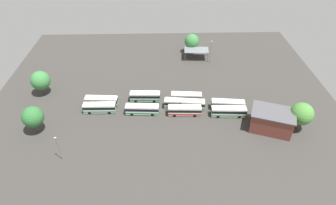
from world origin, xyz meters
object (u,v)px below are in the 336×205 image
(bus_row0_slot0, at_px, (100,108))
(lamp_post_by_building, at_px, (211,51))
(bus_row3_slot1, at_px, (228,105))
(tree_northwest, at_px, (192,41))
(bus_row2_slot0, at_px, (185,110))
(bus_row1_slot2, at_px, (145,96))
(tree_northeast, at_px, (302,114))
(tree_east_edge, at_px, (33,117))
(bus_row2_slot2, at_px, (186,97))
(maintenance_shelter, at_px, (196,50))
(bus_row2_slot1, at_px, (184,104))
(lamp_post_far_corner, at_px, (58,147))
(bus_row0_slot1, at_px, (102,101))
(depot_building, at_px, (272,120))
(tree_south_edge, at_px, (40,81))
(bus_row1_slot0, at_px, (142,109))
(bus_row3_slot0, at_px, (229,111))

(bus_row0_slot0, bearing_deg, lamp_post_by_building, 37.76)
(bus_row3_slot1, xyz_separation_m, tree_northwest, (-8.49, 40.27, 3.84))
(bus_row2_slot0, xyz_separation_m, bus_row3_slot1, (14.66, 2.57, 0.00))
(bus_row1_slot2, height_order, tree_northeast, tree_northeast)
(bus_row2_slot0, bearing_deg, tree_east_edge, -171.72)
(bus_row2_slot2, xyz_separation_m, maintenance_shelter, (6.65, 30.61, 2.11))
(bus_row2_slot1, distance_m, maintenance_shelter, 35.20)
(maintenance_shelter, bearing_deg, lamp_post_far_corner, -127.64)
(maintenance_shelter, xyz_separation_m, lamp_post_far_corner, (-43.12, -55.91, 0.61))
(bus_row3_slot1, xyz_separation_m, maintenance_shelter, (-6.88, 35.19, 2.11))
(bus_row0_slot0, xyz_separation_m, tree_northwest, (34.15, 40.63, 3.84))
(bus_row1_slot2, height_order, bus_row2_slot0, same)
(bus_row0_slot0, relative_size, tree_northwest, 1.21)
(lamp_post_far_corner, bearing_deg, bus_row0_slot0, 70.13)
(bus_row0_slot1, relative_size, bus_row2_slot1, 0.81)
(lamp_post_far_corner, bearing_deg, bus_row0_slot1, 72.69)
(maintenance_shelter, bearing_deg, bus_row2_slot0, -101.64)
(bus_row3_slot1, height_order, tree_northwest, tree_northwest)
(bus_row1_slot2, height_order, lamp_post_far_corner, lamp_post_far_corner)
(bus_row2_slot1, bearing_deg, lamp_post_far_corner, -148.67)
(bus_row1_slot2, bearing_deg, tree_east_edge, -155.58)
(bus_row0_slot1, relative_size, depot_building, 0.75)
(tree_northwest, xyz_separation_m, tree_east_edge, (-51.85, -49.49, 0.08))
(bus_row2_slot2, xyz_separation_m, lamp_post_by_building, (12.17, 27.03, 3.48))
(lamp_post_far_corner, distance_m, tree_northeast, 70.54)
(bus_row0_slot0, height_order, bus_row0_slot1, same)
(lamp_post_far_corner, relative_size, tree_south_edge, 0.92)
(tree_east_edge, bearing_deg, bus_row2_slot0, 8.28)
(lamp_post_far_corner, height_order, tree_northeast, tree_northeast)
(bus_row2_slot2, bearing_deg, bus_row1_slot2, 176.15)
(bus_row1_slot0, bearing_deg, bus_row3_slot0, -3.97)
(maintenance_shelter, bearing_deg, bus_row3_slot0, -80.50)
(bus_row3_slot1, xyz_separation_m, tree_northeast, (19.74, -10.25, 4.03))
(depot_building, bearing_deg, bus_row3_slot0, 151.03)
(bus_row0_slot0, bearing_deg, bus_row3_slot0, -4.35)
(bus_row3_slot1, relative_size, lamp_post_far_corner, 1.35)
(bus_row2_slot0, xyz_separation_m, tree_east_edge, (-45.68, -6.64, 3.93))
(bus_row1_slot2, bearing_deg, tree_south_edge, 171.95)
(bus_row0_slot1, bearing_deg, bus_row1_slot0, -18.93)
(bus_row2_slot0, xyz_separation_m, bus_row3_slot0, (14.26, -1.00, 0.00))
(bus_row0_slot0, distance_m, bus_row2_slot1, 28.17)
(bus_row0_slot1, distance_m, bus_row2_slot1, 28.15)
(bus_row0_slot0, distance_m, bus_row3_slot0, 42.37)
(bus_row3_slot0, bearing_deg, depot_building, -28.97)
(tree_east_edge, bearing_deg, bus_row3_slot0, 5.38)
(bus_row3_slot1, bearing_deg, bus_row2_slot2, 161.30)
(maintenance_shelter, height_order, tree_east_edge, tree_east_edge)
(bus_row0_slot1, xyz_separation_m, lamp_post_by_building, (41.18, 28.41, 3.48))
(bus_row1_slot0, xyz_separation_m, bus_row2_slot1, (14.01, 2.51, 0.00))
(bus_row3_slot0, height_order, bus_row3_slot1, same)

